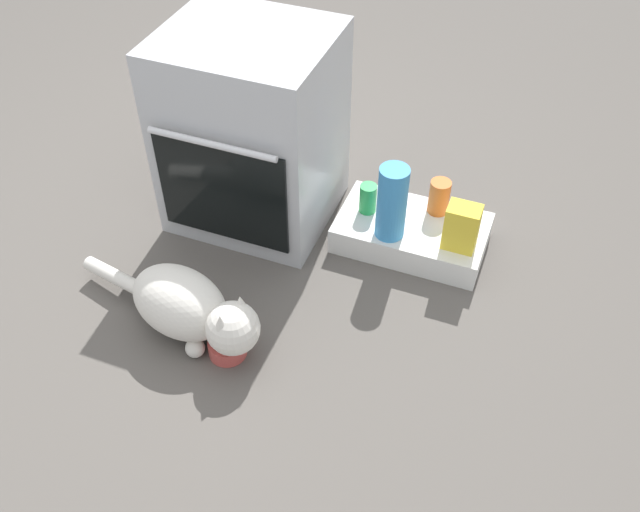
{
  "coord_description": "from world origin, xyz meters",
  "views": [
    {
      "loc": [
        1.06,
        -1.55,
        1.9
      ],
      "look_at": [
        0.45,
        0.02,
        0.25
      ],
      "focal_mm": 39.38,
      "sensor_mm": 36.0,
      "label": 1
    }
  ],
  "objects_px": {
    "food_bowl": "(227,346)",
    "soda_can": "(368,198)",
    "sauce_jar": "(439,197)",
    "snack_bag": "(462,227)",
    "oven": "(252,131)",
    "water_bottle": "(392,203)",
    "cat": "(190,307)",
    "pantry_cabinet": "(411,233)"
  },
  "relations": [
    {
      "from": "cat",
      "to": "sauce_jar",
      "type": "xyz_separation_m",
      "value": [
        0.64,
        0.81,
        0.04
      ]
    },
    {
      "from": "food_bowl",
      "to": "pantry_cabinet",
      "type": "bearing_deg",
      "value": 60.22
    },
    {
      "from": "sauce_jar",
      "to": "snack_bag",
      "type": "relative_size",
      "value": 0.78
    },
    {
      "from": "sauce_jar",
      "to": "snack_bag",
      "type": "xyz_separation_m",
      "value": [
        0.12,
        -0.16,
        0.02
      ]
    },
    {
      "from": "food_bowl",
      "to": "cat",
      "type": "height_order",
      "value": "cat"
    },
    {
      "from": "snack_bag",
      "to": "sauce_jar",
      "type": "bearing_deg",
      "value": 127.03
    },
    {
      "from": "food_bowl",
      "to": "water_bottle",
      "type": "xyz_separation_m",
      "value": [
        0.36,
        0.65,
        0.23
      ]
    },
    {
      "from": "cat",
      "to": "sauce_jar",
      "type": "distance_m",
      "value": 1.04
    },
    {
      "from": "oven",
      "to": "cat",
      "type": "height_order",
      "value": "oven"
    },
    {
      "from": "food_bowl",
      "to": "sauce_jar",
      "type": "height_order",
      "value": "sauce_jar"
    },
    {
      "from": "oven",
      "to": "food_bowl",
      "type": "distance_m",
      "value": 0.83
    },
    {
      "from": "pantry_cabinet",
      "to": "water_bottle",
      "type": "bearing_deg",
      "value": -125.63
    },
    {
      "from": "oven",
      "to": "pantry_cabinet",
      "type": "height_order",
      "value": "oven"
    },
    {
      "from": "snack_bag",
      "to": "water_bottle",
      "type": "distance_m",
      "value": 0.27
    },
    {
      "from": "soda_can",
      "to": "snack_bag",
      "type": "relative_size",
      "value": 0.67
    },
    {
      "from": "oven",
      "to": "water_bottle",
      "type": "xyz_separation_m",
      "value": [
        0.58,
        -0.07,
        -0.12
      ]
    },
    {
      "from": "soda_can",
      "to": "food_bowl",
      "type": "bearing_deg",
      "value": -107.86
    },
    {
      "from": "oven",
      "to": "cat",
      "type": "relative_size",
      "value": 1.0
    },
    {
      "from": "food_bowl",
      "to": "cat",
      "type": "distance_m",
      "value": 0.18
    },
    {
      "from": "food_bowl",
      "to": "water_bottle",
      "type": "bearing_deg",
      "value": 61.12
    },
    {
      "from": "sauce_jar",
      "to": "food_bowl",
      "type": "bearing_deg",
      "value": -120.43
    },
    {
      "from": "food_bowl",
      "to": "sauce_jar",
      "type": "bearing_deg",
      "value": 59.57
    },
    {
      "from": "food_bowl",
      "to": "oven",
      "type": "bearing_deg",
      "value": 107.08
    },
    {
      "from": "sauce_jar",
      "to": "oven",
      "type": "bearing_deg",
      "value": -170.06
    },
    {
      "from": "soda_can",
      "to": "sauce_jar",
      "type": "xyz_separation_m",
      "value": [
        0.25,
        0.1,
        0.01
      ]
    },
    {
      "from": "water_bottle",
      "to": "soda_can",
      "type": "bearing_deg",
      "value": 141.01
    },
    {
      "from": "food_bowl",
      "to": "soda_can",
      "type": "xyz_separation_m",
      "value": [
        0.24,
        0.75,
        0.14
      ]
    },
    {
      "from": "cat",
      "to": "water_bottle",
      "type": "bearing_deg",
      "value": 63.32
    },
    {
      "from": "water_bottle",
      "to": "cat",
      "type": "bearing_deg",
      "value": -129.24
    },
    {
      "from": "cat",
      "to": "oven",
      "type": "bearing_deg",
      "value": 108.75
    },
    {
      "from": "soda_can",
      "to": "cat",
      "type": "bearing_deg",
      "value": -118.42
    },
    {
      "from": "soda_can",
      "to": "water_bottle",
      "type": "bearing_deg",
      "value": -38.99
    },
    {
      "from": "oven",
      "to": "water_bottle",
      "type": "relative_size",
      "value": 2.57
    },
    {
      "from": "pantry_cabinet",
      "to": "water_bottle",
      "type": "xyz_separation_m",
      "value": [
        -0.07,
        -0.09,
        0.21
      ]
    },
    {
      "from": "pantry_cabinet",
      "to": "soda_can",
      "type": "height_order",
      "value": "soda_can"
    },
    {
      "from": "oven",
      "to": "food_bowl",
      "type": "bearing_deg",
      "value": -72.92
    },
    {
      "from": "pantry_cabinet",
      "to": "food_bowl",
      "type": "xyz_separation_m",
      "value": [
        -0.43,
        -0.74,
        -0.02
      ]
    },
    {
      "from": "soda_can",
      "to": "sauce_jar",
      "type": "distance_m",
      "value": 0.27
    },
    {
      "from": "oven",
      "to": "snack_bag",
      "type": "bearing_deg",
      "value": -2.46
    },
    {
      "from": "soda_can",
      "to": "sauce_jar",
      "type": "relative_size",
      "value": 0.86
    },
    {
      "from": "pantry_cabinet",
      "to": "food_bowl",
      "type": "height_order",
      "value": "pantry_cabinet"
    },
    {
      "from": "oven",
      "to": "water_bottle",
      "type": "height_order",
      "value": "oven"
    }
  ]
}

